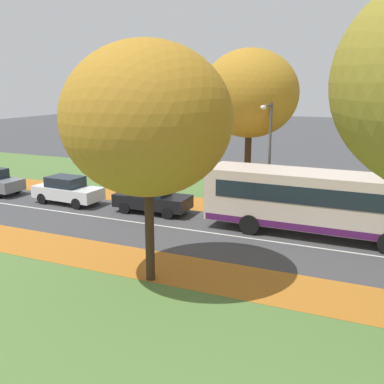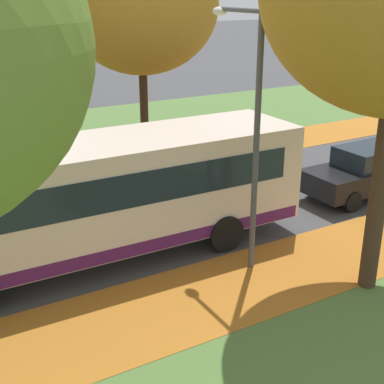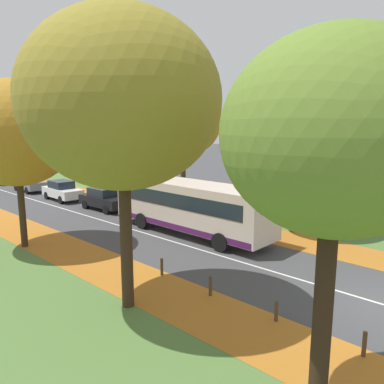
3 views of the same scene
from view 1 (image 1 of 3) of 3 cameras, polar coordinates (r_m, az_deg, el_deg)
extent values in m
cube|color=#B26B23|center=(16.98, 2.52, -10.57)|extent=(2.80, 60.00, 0.00)
cube|color=#517538|center=(31.31, 1.52, 0.78)|extent=(12.00, 90.00, 0.01)
cube|color=#B26B23|center=(25.27, 10.17, -2.56)|extent=(2.80, 60.00, 0.00)
cube|color=silver|center=(23.35, -7.13, -3.82)|extent=(0.12, 80.00, 0.01)
cylinder|color=#382619|center=(16.10, -5.40, -5.09)|extent=(0.33, 0.33, 3.63)
ellipsoid|color=#AD7A23|center=(15.30, -5.74, 9.21)|extent=(5.79, 5.79, 5.21)
cylinder|color=#422D1E|center=(26.60, 7.05, 3.14)|extent=(0.39, 0.39, 4.34)
ellipsoid|color=#AD7A23|center=(26.17, 7.33, 12.31)|extent=(5.53, 5.53, 4.97)
cylinder|color=#47474C|center=(24.07, 9.79, 3.95)|extent=(0.14, 0.14, 6.00)
cylinder|color=#47474C|center=(22.99, 9.58, 10.79)|extent=(1.60, 0.10, 0.10)
ellipsoid|color=silver|center=(22.22, 9.05, 10.59)|extent=(0.44, 0.28, 0.20)
cube|color=beige|center=(21.59, 15.64, -0.92)|extent=(2.63, 10.43, 2.50)
cube|color=#19232D|center=(21.49, 15.71, 0.11)|extent=(2.65, 9.18, 0.80)
cube|color=#4C1951|center=(21.87, 15.46, -3.63)|extent=(2.64, 10.22, 0.32)
cylinder|color=black|center=(23.60, 9.06, -2.49)|extent=(0.31, 0.96, 0.96)
cylinder|color=black|center=(21.42, 7.33, -4.11)|extent=(0.31, 0.96, 0.96)
cube|color=black|center=(24.81, -5.04, -1.12)|extent=(1.77, 4.23, 0.70)
cube|color=#19232D|center=(24.72, -5.38, 0.37)|extent=(1.48, 2.04, 0.60)
cylinder|color=black|center=(25.02, -1.54, -1.77)|extent=(0.23, 0.64, 0.64)
cylinder|color=black|center=(23.66, -3.11, -2.70)|extent=(0.23, 0.64, 0.64)
cylinder|color=black|center=(26.17, -6.75, -1.17)|extent=(0.23, 0.64, 0.64)
cylinder|color=black|center=(24.87, -8.52, -2.02)|extent=(0.23, 0.64, 0.64)
cube|color=silver|center=(27.60, -15.48, -0.06)|extent=(1.89, 4.27, 0.70)
cube|color=#19232D|center=(27.56, -15.80, 1.29)|extent=(1.53, 2.08, 0.60)
cylinder|color=black|center=(27.43, -12.32, -0.71)|extent=(0.25, 0.65, 0.64)
cylinder|color=black|center=(26.27, -14.43, -1.46)|extent=(0.25, 0.65, 0.64)
cylinder|color=black|center=(29.10, -16.33, -0.13)|extent=(0.25, 0.65, 0.64)
cylinder|color=black|center=(28.01, -18.48, -0.81)|extent=(0.25, 0.65, 0.64)
cylinder|color=black|center=(31.38, -21.37, 0.45)|extent=(0.24, 0.65, 0.64)
camera|label=2|loc=(32.31, 26.63, 11.19)|focal=50.00mm
camera|label=3|loc=(12.67, 87.32, -2.72)|focal=35.00mm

